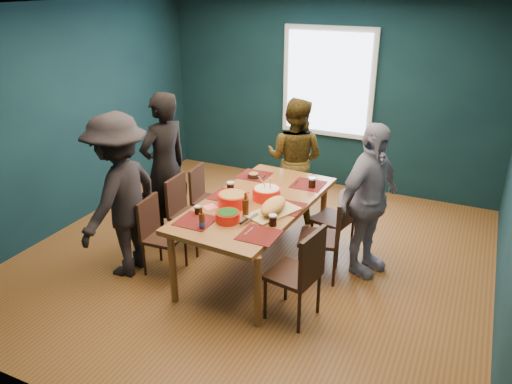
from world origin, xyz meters
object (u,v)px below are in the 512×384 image
(chair_left_mid, at_px, (184,207))
(cutting_board, at_px, (273,207))
(chair_right_far, at_px, (340,214))
(bowl_dumpling, at_px, (267,193))
(person_far_left, at_px, (165,167))
(bowl_salad, at_px, (233,199))
(person_near_left, at_px, (120,196))
(chair_right_mid, at_px, (328,232))
(bowl_herbs, at_px, (228,216))
(chair_right_near, at_px, (302,269))
(chair_left_far, at_px, (204,194))
(person_back, at_px, (295,159))
(chair_left_near, at_px, (157,230))
(person_right, at_px, (369,201))
(dining_table, at_px, (256,208))

(chair_left_mid, xyz_separation_m, cutting_board, (1.21, -0.23, 0.34))
(chair_right_far, height_order, bowl_dumpling, bowl_dumpling)
(person_far_left, height_order, bowl_salad, person_far_left)
(person_far_left, relative_size, person_near_left, 1.02)
(chair_right_mid, bearing_deg, bowl_herbs, -153.93)
(person_near_left, bearing_deg, chair_right_near, 87.03)
(chair_left_far, xyz_separation_m, person_back, (0.86, 0.84, 0.32))
(chair_left_near, xyz_separation_m, bowl_dumpling, (0.99, 0.63, 0.36))
(person_far_left, bearing_deg, chair_right_mid, 104.71)
(chair_left_mid, height_order, chair_right_mid, chair_right_mid)
(chair_left_mid, relative_size, person_near_left, 0.50)
(chair_left_far, bearing_deg, cutting_board, -35.37)
(person_right, bearing_deg, dining_table, 131.94)
(chair_right_near, xyz_separation_m, person_far_left, (-2.04, 0.87, 0.35))
(person_back, height_order, bowl_salad, person_back)
(chair_left_mid, xyz_separation_m, chair_right_near, (1.70, -0.72, 0.04))
(chair_left_mid, distance_m, chair_right_near, 1.85)
(chair_right_far, bearing_deg, chair_left_near, -132.89)
(chair_left_far, relative_size, person_right, 0.50)
(chair_right_far, height_order, person_right, person_right)
(chair_left_near, distance_m, person_near_left, 0.52)
(bowl_salad, bearing_deg, chair_right_near, -27.63)
(bowl_dumpling, bearing_deg, person_back, 97.30)
(chair_right_near, bearing_deg, chair_right_mid, 100.13)
(chair_left_mid, bearing_deg, chair_right_near, -23.86)
(person_right, distance_m, bowl_herbs, 1.48)
(chair_right_near, height_order, person_right, person_right)
(dining_table, xyz_separation_m, bowl_herbs, (-0.05, -0.54, 0.13))
(dining_table, height_order, chair_right_far, chair_right_far)
(chair_right_far, xyz_separation_m, bowl_dumpling, (-0.67, -0.51, 0.33))
(person_far_left, bearing_deg, bowl_salad, 87.58)
(chair_left_far, distance_m, chair_right_far, 1.70)
(dining_table, relative_size, bowl_dumpling, 7.02)
(bowl_salad, bearing_deg, person_right, 25.41)
(person_near_left, xyz_separation_m, bowl_salad, (1.06, 0.47, -0.03))
(bowl_herbs, height_order, cutting_board, cutting_board)
(chair_right_far, xyz_separation_m, cutting_board, (-0.47, -0.81, 0.34))
(chair_right_far, relative_size, person_right, 0.53)
(person_far_left, xyz_separation_m, person_near_left, (0.04, -0.86, -0.02))
(dining_table, distance_m, person_far_left, 1.30)
(person_back, xyz_separation_m, person_near_left, (-1.14, -2.02, 0.08))
(chair_right_near, xyz_separation_m, person_near_left, (-2.00, 0.02, 0.33))
(dining_table, distance_m, bowl_herbs, 0.55)
(person_right, bearing_deg, person_back, 72.39)
(person_far_left, bearing_deg, chair_left_far, 152.21)
(person_near_left, xyz_separation_m, bowl_herbs, (1.18, 0.13, -0.04))
(chair_left_near, bearing_deg, chair_right_near, -9.42)
(chair_right_near, bearing_deg, cutting_board, 145.05)
(bowl_salad, bearing_deg, person_near_left, -155.78)
(bowl_salad, bearing_deg, chair_left_near, -156.24)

